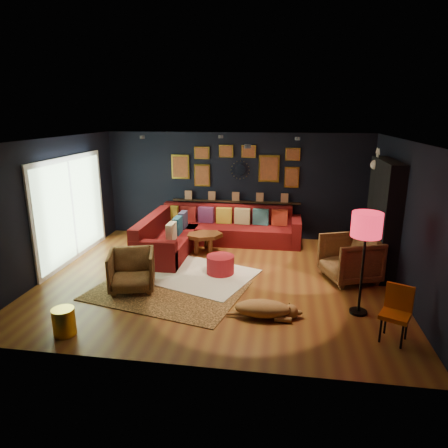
# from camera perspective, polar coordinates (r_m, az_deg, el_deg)

# --- Properties ---
(floor) EXTENTS (6.50, 6.50, 0.00)m
(floor) POSITION_cam_1_polar(r_m,az_deg,el_deg) (7.70, -0.85, -7.76)
(floor) COLOR brown
(floor) RESTS_ON ground
(room_walls) EXTENTS (6.50, 6.50, 6.50)m
(room_walls) POSITION_cam_1_polar(r_m,az_deg,el_deg) (7.21, -0.90, 3.93)
(room_walls) COLOR black
(room_walls) RESTS_ON ground
(sectional) EXTENTS (3.41, 2.69, 0.86)m
(sectional) POSITION_cam_1_polar(r_m,az_deg,el_deg) (9.36, -2.74, -1.35)
(sectional) COLOR maroon
(sectional) RESTS_ON ground
(ledge) EXTENTS (3.20, 0.12, 0.04)m
(ledge) POSITION_cam_1_polar(r_m,az_deg,el_deg) (9.95, 1.68, 3.24)
(ledge) COLOR black
(ledge) RESTS_ON room_walls
(gallery_wall) EXTENTS (3.15, 0.04, 1.02)m
(gallery_wall) POSITION_cam_1_polar(r_m,az_deg,el_deg) (9.83, 1.67, 8.34)
(gallery_wall) COLOR gold
(gallery_wall) RESTS_ON room_walls
(sunburst_mirror) EXTENTS (0.47, 0.16, 0.47)m
(sunburst_mirror) POSITION_cam_1_polar(r_m,az_deg,el_deg) (9.84, 2.33, 7.71)
(sunburst_mirror) COLOR silver
(sunburst_mirror) RESTS_ON room_walls
(fireplace) EXTENTS (0.31, 1.60, 2.20)m
(fireplace) POSITION_cam_1_polar(r_m,az_deg,el_deg) (8.35, 21.65, 0.41)
(fireplace) COLOR black
(fireplace) RESTS_ON ground
(deer_head) EXTENTS (0.50, 0.28, 0.45)m
(deer_head) POSITION_cam_1_polar(r_m,az_deg,el_deg) (8.65, 21.93, 7.85)
(deer_head) COLOR white
(deer_head) RESTS_ON fireplace
(sliding_door) EXTENTS (0.06, 2.80, 2.20)m
(sliding_door) POSITION_cam_1_polar(r_m,az_deg,el_deg) (8.96, -20.94, 1.99)
(sliding_door) COLOR white
(sliding_door) RESTS_ON ground
(ceiling_spots) EXTENTS (3.30, 2.50, 0.06)m
(ceiling_spots) POSITION_cam_1_polar(r_m,az_deg,el_deg) (7.87, 0.06, 12.02)
(ceiling_spots) COLOR black
(ceiling_spots) RESTS_ON room_walls
(shag_rug) EXTENTS (2.63, 2.27, 0.03)m
(shag_rug) POSITION_cam_1_polar(r_m,az_deg,el_deg) (7.87, -4.36, -7.14)
(shag_rug) COLOR white
(shag_rug) RESTS_ON ground
(leopard_rug) EXTENTS (2.94, 2.39, 0.01)m
(leopard_rug) POSITION_cam_1_polar(r_m,az_deg,el_deg) (7.26, -8.07, -9.37)
(leopard_rug) COLOR #C48649
(leopard_rug) RESTS_ON ground
(coffee_table) EXTENTS (1.00, 0.89, 0.42)m
(coffee_table) POSITION_cam_1_polar(r_m,az_deg,el_deg) (8.95, -2.79, -1.90)
(coffee_table) COLOR #5F2F16
(coffee_table) RESTS_ON shag_rug
(pouf) EXTENTS (0.54, 0.54, 0.35)m
(pouf) POSITION_cam_1_polar(r_m,az_deg,el_deg) (7.80, -0.52, -5.80)
(pouf) COLOR maroon
(pouf) RESTS_ON shag_rug
(armchair_left) EXTENTS (0.94, 0.91, 0.79)m
(armchair_left) POSITION_cam_1_polar(r_m,az_deg,el_deg) (7.28, -13.06, -6.24)
(armchair_left) COLOR #C08048
(armchair_left) RESTS_ON ground
(armchair_right) EXTENTS (1.11, 1.14, 0.93)m
(armchair_right) POSITION_cam_1_polar(r_m,az_deg,el_deg) (7.83, 17.56, -4.46)
(armchair_right) COLOR #C08048
(armchair_right) RESTS_ON ground
(gold_stool) EXTENTS (0.32, 0.32, 0.40)m
(gold_stool) POSITION_cam_1_polar(r_m,az_deg,el_deg) (6.25, -21.89, -12.82)
(gold_stool) COLOR gold
(gold_stool) RESTS_ON ground
(orange_chair) EXTENTS (0.49, 0.49, 0.79)m
(orange_chair) POSITION_cam_1_polar(r_m,az_deg,el_deg) (6.08, 23.47, -11.04)
(orange_chair) COLOR black
(orange_chair) RESTS_ON ground
(floor_lamp) EXTENTS (0.45, 0.45, 1.64)m
(floor_lamp) POSITION_cam_1_polar(r_m,az_deg,el_deg) (6.31, 19.68, -0.72)
(floor_lamp) COLOR black
(floor_lamp) RESTS_ON ground
(dog) EXTENTS (1.19, 0.61, 0.37)m
(dog) POSITION_cam_1_polar(r_m,az_deg,el_deg) (6.28, 5.56, -11.52)
(dog) COLOR #AA7B46
(dog) RESTS_ON leopard_rug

